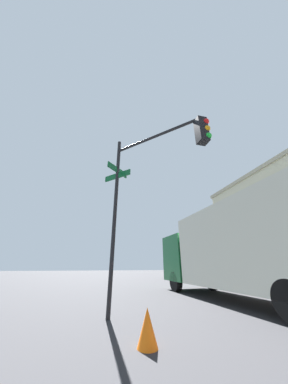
{
  "coord_description": "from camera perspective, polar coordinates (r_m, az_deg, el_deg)",
  "views": [
    {
      "loc": [
        -1.19,
        -7.26,
        1.28
      ],
      "look_at": [
        -6.63,
        -5.93,
        3.62
      ],
      "focal_mm": 16.54,
      "sensor_mm": 36.0,
      "label": 1
    }
  ],
  "objects": [
    {
      "name": "traffic_signal_near",
      "position": [
        5.47,
        2.53,
        7.1
      ],
      "size": [
        2.74,
        2.69,
        5.61
      ],
      "color": "black",
      "rests_on": "ground_plane"
    },
    {
      "name": "traffic_cone",
      "position": [
        3.86,
        1.12,
        -37.47
      ],
      "size": [
        0.36,
        0.36,
        0.59
      ],
      "primitive_type": "cone",
      "color": "orange",
      "rests_on": "ground_plane"
    },
    {
      "name": "box_truck_second",
      "position": [
        8.78,
        26.31,
        -16.23
      ],
      "size": [
        8.97,
        2.94,
        3.55
      ],
      "color": "#19592D",
      "rests_on": "ground_plane"
    }
  ]
}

